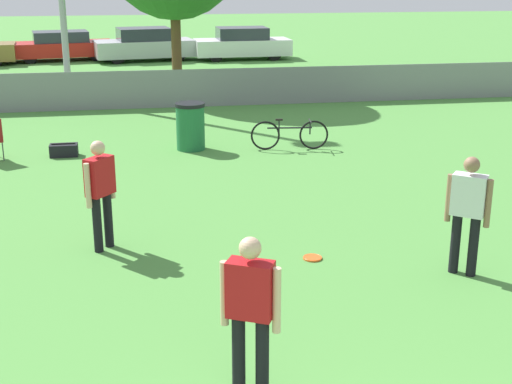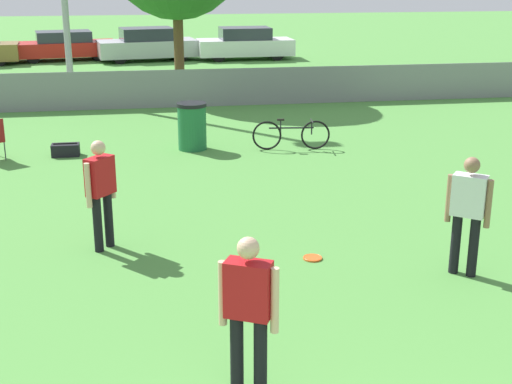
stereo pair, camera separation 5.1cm
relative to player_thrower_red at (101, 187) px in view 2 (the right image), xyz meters
The scene contains 11 objects.
fence_backline 11.01m from the player_thrower_red, 80.71° to the left, with size 22.33×0.07×1.21m.
player_thrower_red is the anchor object (origin of this frame).
player_receiver_white 5.09m from the player_thrower_red, 19.59° to the right, with size 0.48×0.44×1.63m.
player_defender_red 4.31m from the player_thrower_red, 69.31° to the right, with size 0.54×0.39×1.63m.
frisbee_disc 3.19m from the player_thrower_red, 16.65° to the right, with size 0.27×0.27×0.03m.
bicycle_sideline 6.67m from the player_thrower_red, 53.69° to the left, with size 1.75×0.44×0.71m.
trash_bin 6.02m from the player_thrower_red, 73.19° to the left, with size 0.67×0.67×1.06m.
gear_bag_sideline 5.75m from the player_thrower_red, 100.59° to the left, with size 0.59×0.33×0.29m.
parked_car_red 22.81m from the player_thrower_red, 96.45° to the left, with size 4.67×2.45×1.25m.
parked_car_silver 21.97m from the player_thrower_red, 87.33° to the left, with size 4.47×2.47×1.41m.
parked_car_white 22.35m from the player_thrower_red, 76.25° to the left, with size 4.23×1.85×1.39m.
Camera 2 is at (-1.15, -2.82, 3.97)m, focal length 50.00 mm.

